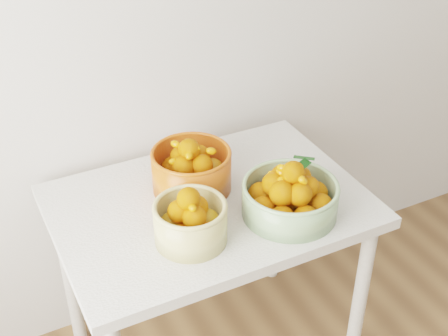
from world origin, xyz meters
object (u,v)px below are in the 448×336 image
at_px(bowl_green, 290,196).
at_px(bowl_cream, 190,221).
at_px(table, 210,224).
at_px(bowl_orange, 191,169).

bearing_deg(bowl_green, bowl_cream, 176.13).
height_order(table, bowl_cream, bowl_cream).
height_order(bowl_cream, bowl_green, bowl_green).
height_order(table, bowl_green, bowl_green).
height_order(bowl_green, bowl_orange, bowl_green).
bearing_deg(bowl_green, bowl_orange, 129.08).
height_order(table, bowl_orange, bowl_orange).
xyz_separation_m(bowl_cream, bowl_orange, (0.11, 0.24, 0.00)).
relative_size(bowl_cream, bowl_orange, 0.82).
bearing_deg(bowl_cream, table, 48.01).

